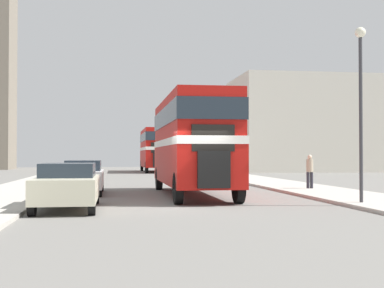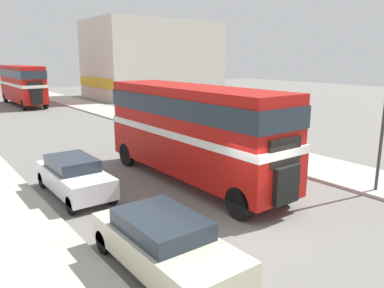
{
  "view_description": "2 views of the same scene",
  "coord_description": "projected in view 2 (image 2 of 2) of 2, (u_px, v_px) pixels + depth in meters",
  "views": [
    {
      "loc": [
        -2.5,
        -17.36,
        1.69
      ],
      "look_at": [
        0.75,
        4.82,
        2.16
      ],
      "focal_mm": 50.0,
      "sensor_mm": 36.0,
      "label": 1
    },
    {
      "loc": [
        -8.37,
        -7.28,
        5.15
      ],
      "look_at": [
        0.75,
        4.82,
        1.63
      ],
      "focal_mm": 35.0,
      "sensor_mm": 36.0,
      "label": 2
    }
  ],
  "objects": [
    {
      "name": "ground_plane",
      "position": [
        265.0,
        226.0,
        11.74
      ],
      "size": [
        120.0,
        120.0,
        0.0
      ],
      "primitive_type": "plane",
      "color": "slate"
    },
    {
      "name": "double_decker_bus",
      "position": [
        192.0,
        126.0,
        15.36
      ],
      "size": [
        2.43,
        9.92,
        4.02
      ],
      "color": "#B2140F",
      "rests_on": "ground_plane"
    },
    {
      "name": "sidewalk_right",
      "position": [
        375.0,
        182.0,
        15.68
      ],
      "size": [
        3.5,
        120.0,
        0.12
      ],
      "color": "#B7B2A8",
      "rests_on": "ground_plane"
    },
    {
      "name": "car_parked_near",
      "position": [
        165.0,
        244.0,
        9.06
      ],
      "size": [
        1.83,
        4.52,
        1.43
      ],
      "color": "beige",
      "rests_on": "ground_plane"
    },
    {
      "name": "car_parked_mid",
      "position": [
        74.0,
        176.0,
        14.19
      ],
      "size": [
        1.67,
        4.23,
        1.46
      ],
      "color": "white",
      "rests_on": "ground_plane"
    },
    {
      "name": "pedestrian_walking",
      "position": [
        255.0,
        134.0,
        20.75
      ],
      "size": [
        0.32,
        0.32,
        1.59
      ],
      "color": "#282833",
      "rests_on": "sidewalk_right"
    },
    {
      "name": "shop_building_block",
      "position": [
        153.0,
        59.0,
        50.12
      ],
      "size": [
        16.71,
        10.3,
        9.79
      ],
      "color": "beige",
      "rests_on": "ground_plane"
    },
    {
      "name": "bus_distant",
      "position": [
        22.0,
        82.0,
        40.5
      ],
      "size": [
        2.43,
        10.54,
        4.27
      ],
      "color": "#B2140F",
      "rests_on": "ground_plane"
    }
  ]
}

